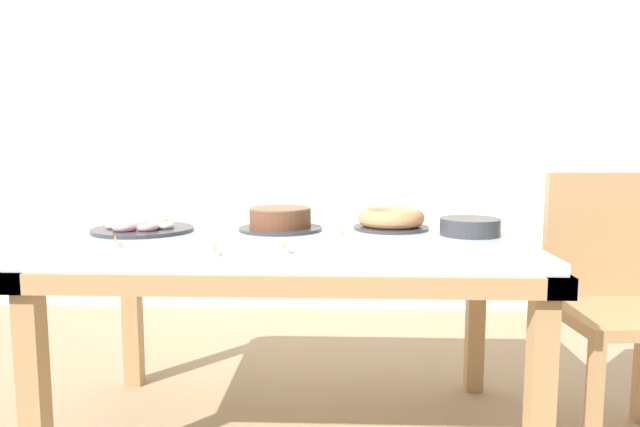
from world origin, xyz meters
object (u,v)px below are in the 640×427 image
(tealight_near_cakes, at_px, (215,252))
(chair, at_px, (613,294))
(cake_chocolate_round, at_px, (280,220))
(plate_stack, at_px, (470,227))
(tealight_left_edge, at_px, (338,232))
(cake_golden_bundt, at_px, (391,219))
(pastry_platter, at_px, (142,228))
(tealight_right_edge, at_px, (116,244))
(tealight_centre, at_px, (284,250))

(tealight_near_cakes, bearing_deg, chair, 15.74)
(cake_chocolate_round, relative_size, plate_stack, 1.48)
(plate_stack, distance_m, tealight_left_edge, 0.46)
(cake_golden_bundt, height_order, plate_stack, cake_golden_bundt)
(cake_golden_bundt, relative_size, pastry_platter, 0.77)
(plate_stack, bearing_deg, tealight_right_edge, -166.39)
(cake_golden_bundt, height_order, pastry_platter, cake_golden_bundt)
(cake_golden_bundt, relative_size, plate_stack, 1.34)
(chair, relative_size, tealight_right_edge, 23.50)
(chair, height_order, tealight_left_edge, chair)
(tealight_left_edge, relative_size, tealight_right_edge, 1.00)
(pastry_platter, distance_m, tealight_left_edge, 0.72)
(tealight_centre, xyz_separation_m, tealight_right_edge, (-0.54, 0.08, 0.00))
(plate_stack, bearing_deg, tealight_left_edge, -178.20)
(cake_chocolate_round, height_order, tealight_centre, cake_chocolate_round)
(cake_golden_bundt, bearing_deg, plate_stack, -26.42)
(chair, xyz_separation_m, plate_stack, (-0.49, 0.04, 0.23))
(plate_stack, distance_m, tealight_right_edge, 1.19)
(chair, bearing_deg, tealight_near_cakes, -164.26)
(pastry_platter, bearing_deg, tealight_centre, -35.58)
(cake_golden_bundt, height_order, tealight_centre, cake_golden_bundt)
(cake_golden_bundt, bearing_deg, cake_chocolate_round, -174.30)
(chair, distance_m, tealight_near_cakes, 1.37)
(tealight_left_edge, bearing_deg, pastry_platter, 175.77)
(tealight_centre, bearing_deg, cake_chocolate_round, 97.51)
(cake_chocolate_round, distance_m, cake_golden_bundt, 0.42)
(tealight_centre, bearing_deg, chair, 16.18)
(tealight_right_edge, bearing_deg, cake_golden_bundt, 24.84)
(cake_golden_bundt, xyz_separation_m, tealight_near_cakes, (-0.55, -0.54, -0.03))
(pastry_platter, xyz_separation_m, tealight_left_edge, (0.72, -0.05, -0.00))
(pastry_platter, height_order, tealight_near_cakes, pastry_platter)
(cake_chocolate_round, xyz_separation_m, tealight_near_cakes, (-0.13, -0.50, -0.03))
(chair, distance_m, cake_chocolate_round, 1.20)
(tealight_left_edge, distance_m, tealight_right_edge, 0.74)
(cake_chocolate_round, xyz_separation_m, pastry_platter, (-0.50, -0.05, -0.03))
(tealight_left_edge, height_order, tealight_right_edge, same)
(cake_golden_bundt, height_order, tealight_right_edge, cake_golden_bundt)
(tealight_left_edge, xyz_separation_m, tealight_centre, (-0.16, -0.35, 0.00))
(tealight_near_cakes, bearing_deg, tealight_centre, 13.21)
(chair, relative_size, cake_chocolate_round, 3.03)
(pastry_platter, bearing_deg, tealight_left_edge, -4.23)
(cake_golden_bundt, bearing_deg, chair, -12.99)
(cake_golden_bundt, bearing_deg, tealight_left_edge, -143.37)
(chair, bearing_deg, cake_chocolate_round, 173.52)
(tealight_left_edge, xyz_separation_m, tealight_right_edge, (-0.69, -0.27, 0.00))
(chair, distance_m, plate_stack, 0.54)
(tealight_centre, bearing_deg, tealight_near_cakes, -166.79)
(cake_golden_bundt, xyz_separation_m, tealight_centre, (-0.35, -0.50, -0.03))
(plate_stack, bearing_deg, cake_chocolate_round, 172.40)
(tealight_near_cakes, bearing_deg, pastry_platter, 129.47)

